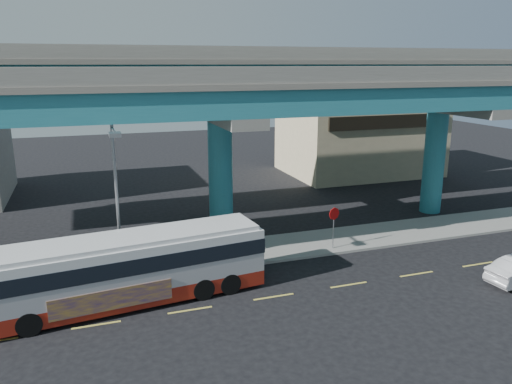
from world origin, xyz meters
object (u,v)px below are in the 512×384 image
object	(u,v)px
parked_car	(25,264)
transit_bus	(130,267)
street_lamp	(116,182)
stop_sign	(334,219)

from	to	relation	value
parked_car	transit_bus	bearing A→B (deg)	-146.16
transit_bus	parked_car	bearing A→B (deg)	131.83
transit_bus	parked_car	distance (m)	6.51
transit_bus	parked_car	size ratio (longest dim) A/B	2.87
street_lamp	parked_car	bearing A→B (deg)	154.26
transit_bus	street_lamp	xyz separation A→B (m)	(-0.20, 2.07, 3.47)
transit_bus	street_lamp	world-z (taller)	street_lamp
transit_bus	parked_car	xyz separation A→B (m)	(-4.81, 4.29, -0.90)
transit_bus	stop_sign	size ratio (longest dim) A/B	5.09
street_lamp	stop_sign	size ratio (longest dim) A/B	3.14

